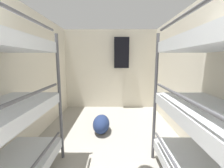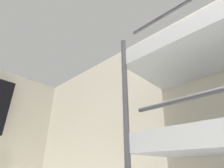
{
  "view_description": "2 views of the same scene",
  "coord_description": "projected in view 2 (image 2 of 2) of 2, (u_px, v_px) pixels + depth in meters",
  "views": [
    {
      "loc": [
        0.08,
        0.36,
        1.49
      ],
      "look_at": [
        0.06,
        3.56,
        0.98
      ],
      "focal_mm": 24.0,
      "sensor_mm": 36.0,
      "label": 1
    },
    {
      "loc": [
        -0.3,
        1.67,
        0.8
      ],
      "look_at": [
        0.83,
        2.75,
        1.55
      ],
      "focal_mm": 28.0,
      "sensor_mm": 36.0,
      "label": 2
    }
  ],
  "objects": [
    {
      "name": "wall_right",
      "position": [
        167.0,
        125.0,
        1.82
      ],
      "size": [
        0.06,
        5.15,
        2.41
      ],
      "color": "beige",
      "rests_on": "ground_plane"
    }
  ]
}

